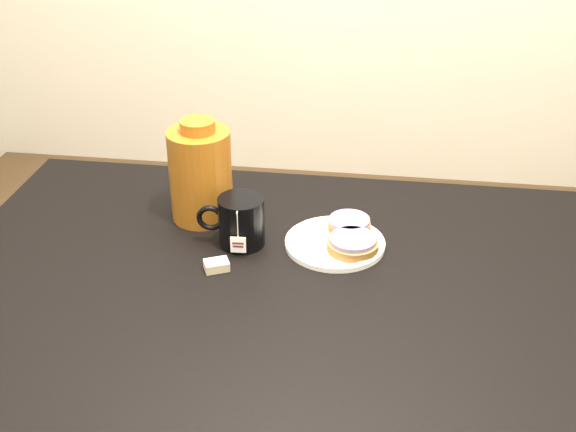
{
  "coord_description": "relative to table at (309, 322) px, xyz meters",
  "views": [
    {
      "loc": [
        0.11,
        -1.07,
        1.51
      ],
      "look_at": [
        -0.06,
        0.14,
        0.81
      ],
      "focal_mm": 45.0,
      "sensor_mm": 36.0,
      "label": 1
    }
  ],
  "objects": [
    {
      "name": "table",
      "position": [
        0.0,
        0.0,
        0.0
      ],
      "size": [
        1.4,
        0.9,
        0.75
      ],
      "color": "black",
      "rests_on": "ground_plane"
    },
    {
      "name": "plate",
      "position": [
        0.03,
        0.14,
        0.09
      ],
      "size": [
        0.2,
        0.2,
        0.01
      ],
      "color": "white",
      "rests_on": "table"
    },
    {
      "name": "bagel_back",
      "position": [
        0.06,
        0.19,
        0.11
      ],
      "size": [
        0.12,
        0.12,
        0.03
      ],
      "color": "brown",
      "rests_on": "plate"
    },
    {
      "name": "bagel_front",
      "position": [
        0.07,
        0.12,
        0.11
      ],
      "size": [
        0.14,
        0.14,
        0.03
      ],
      "color": "brown",
      "rests_on": "plate"
    },
    {
      "name": "mug",
      "position": [
        -0.15,
        0.13,
        0.13
      ],
      "size": [
        0.14,
        0.1,
        0.1
      ],
      "rotation": [
        0.0,
        0.0,
        0.06
      ],
      "color": "black",
      "rests_on": "table"
    },
    {
      "name": "teabag_pouch",
      "position": [
        -0.18,
        0.03,
        0.09
      ],
      "size": [
        0.05,
        0.05,
        0.02
      ],
      "primitive_type": "cube",
      "rotation": [
        0.0,
        0.0,
        0.44
      ],
      "color": "#C6B793",
      "rests_on": "table"
    },
    {
      "name": "bagel_package",
      "position": [
        -0.25,
        0.22,
        0.18
      ],
      "size": [
        0.16,
        0.16,
        0.22
      ],
      "rotation": [
        0.0,
        0.0,
        0.3
      ],
      "color": "#65330D",
      "rests_on": "table"
    }
  ]
}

